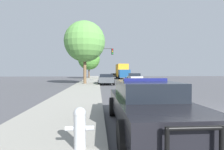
# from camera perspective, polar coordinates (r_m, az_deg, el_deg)

# --- Properties ---
(ground_plane) EXTENTS (110.00, 110.00, 0.00)m
(ground_plane) POSITION_cam_1_polar(r_m,az_deg,el_deg) (6.97, 29.49, -12.77)
(ground_plane) COLOR #4F4F54
(sidewalk_left) EXTENTS (3.00, 110.00, 0.13)m
(sidewalk_left) POSITION_cam_1_polar(r_m,az_deg,el_deg) (5.96, -17.54, -14.40)
(sidewalk_left) COLOR #99968C
(sidewalk_left) RESTS_ON ground_plane
(police_car) EXTENTS (2.07, 5.05, 1.45)m
(police_car) POSITION_cam_1_polar(r_m,az_deg,el_deg) (5.32, 11.25, -8.88)
(police_car) COLOR black
(police_car) RESTS_ON ground_plane
(fire_hydrant) EXTENTS (0.56, 0.25, 0.82)m
(fire_hydrant) POSITION_cam_1_polar(r_m,az_deg,el_deg) (3.66, -10.48, -16.18)
(fire_hydrant) COLOR #B7BCC1
(fire_hydrant) RESTS_ON sidewalk_left
(traffic_light) EXTENTS (4.39, 0.35, 5.11)m
(traffic_light) POSITION_cam_1_polar(r_m,az_deg,el_deg) (26.04, -5.20, 5.82)
(traffic_light) COLOR #424247
(traffic_light) RESTS_ON sidewalk_left
(car_background_midblock) EXTENTS (2.19, 4.59, 1.35)m
(car_background_midblock) POSITION_cam_1_polar(r_m,az_deg,el_deg) (22.41, -1.86, -1.23)
(car_background_midblock) COLOR #474C51
(car_background_midblock) RESTS_ON ground_plane
(car_background_oncoming) EXTENTS (2.07, 4.06, 1.40)m
(car_background_oncoming) POSITION_cam_1_polar(r_m,az_deg,el_deg) (27.94, 7.35, -0.75)
(car_background_oncoming) COLOR silver
(car_background_oncoming) RESTS_ON ground_plane
(car_background_distant) EXTENTS (2.05, 4.34, 1.22)m
(car_background_distant) POSITION_cam_1_polar(r_m,az_deg,el_deg) (43.71, 0.66, -0.15)
(car_background_distant) COLOR slate
(car_background_distant) RESTS_ON ground_plane
(box_truck) EXTENTS (2.51, 7.72, 3.35)m
(box_truck) POSITION_cam_1_polar(r_m,az_deg,el_deg) (39.66, 3.35, 1.28)
(box_truck) COLOR navy
(box_truck) RESTS_ON ground_plane
(tree_sidewalk_mid) EXTENTS (5.20, 5.20, 7.96)m
(tree_sidewalk_mid) POSITION_cam_1_polar(r_m,az_deg,el_deg) (22.91, -8.89, 10.70)
(tree_sidewalk_mid) COLOR brown
(tree_sidewalk_mid) RESTS_ON sidewalk_left
(tree_sidewalk_far) EXTENTS (5.12, 5.12, 7.06)m
(tree_sidewalk_far) POSITION_cam_1_polar(r_m,az_deg,el_deg) (41.68, -7.54, 5.20)
(tree_sidewalk_far) COLOR brown
(tree_sidewalk_far) RESTS_ON sidewalk_left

